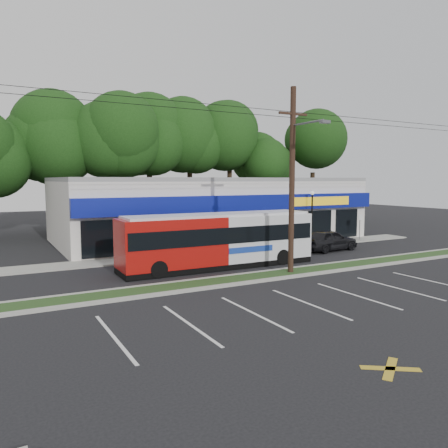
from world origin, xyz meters
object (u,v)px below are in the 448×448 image
at_px(lamp_post, 312,211).
at_px(pedestrian_b, 234,245).
at_px(metrobus, 219,239).
at_px(sign_post, 360,223).
at_px(pedestrian_a, 230,247).
at_px(utility_pole, 290,174).
at_px(car_dark, 329,240).

relative_size(lamp_post, pedestrian_b, 2.49).
relative_size(lamp_post, metrobus, 0.36).
xyz_separation_m(sign_post, metrobus, (-15.58, -4.08, 0.13)).
bearing_deg(pedestrian_a, utility_pole, 55.78).
bearing_deg(pedestrian_a, lamp_post, 153.75).
height_order(utility_pole, pedestrian_a, utility_pole).
distance_m(metrobus, pedestrian_a, 2.33).
xyz_separation_m(metrobus, pedestrian_a, (1.58, 1.50, -0.82)).
height_order(metrobus, pedestrian_b, metrobus).
xyz_separation_m(utility_pole, pedestrian_b, (-0.16, 5.72, -4.56)).
distance_m(utility_pole, lamp_post, 11.67).
xyz_separation_m(car_dark, pedestrian_a, (-8.25, 0.03, 0.08)).
bearing_deg(car_dark, metrobus, 92.87).
xyz_separation_m(lamp_post, car_dark, (-0.75, -2.83, -1.89)).
bearing_deg(utility_pole, pedestrian_a, 99.31).
height_order(metrobus, car_dark, metrobus).
height_order(utility_pole, lamp_post, utility_pole).
bearing_deg(sign_post, car_dark, -155.65).
height_order(lamp_post, pedestrian_b, lamp_post).
height_order(lamp_post, metrobus, lamp_post).
bearing_deg(pedestrian_b, sign_post, 173.37).
distance_m(lamp_post, pedestrian_b, 8.80).
distance_m(lamp_post, pedestrian_a, 9.60).
relative_size(utility_pole, pedestrian_a, 29.01).
bearing_deg(lamp_post, car_dark, -104.89).
bearing_deg(lamp_post, pedestrian_a, -162.72).
height_order(car_dark, pedestrian_b, pedestrian_b).
bearing_deg(lamp_post, utility_pole, -136.05).
distance_m(sign_post, pedestrian_b, 13.49).
relative_size(car_dark, pedestrian_b, 2.69).
height_order(sign_post, car_dark, sign_post).
relative_size(utility_pole, car_dark, 10.89).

